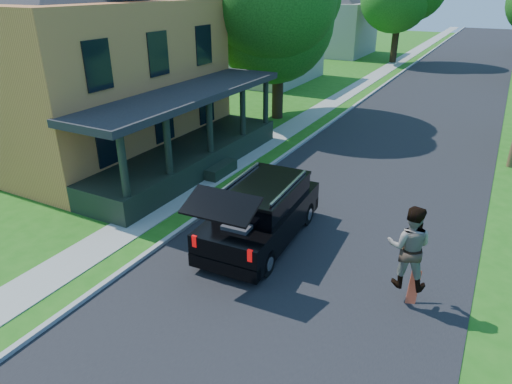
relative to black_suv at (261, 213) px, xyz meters
The scene contains 12 objects.
ground 3.04m from the black_suv, 54.44° to the right, with size 140.00×140.00×0.00m, color #1E5D12.
street 17.74m from the black_suv, 84.52° to the left, with size 8.00×120.00×0.02m, color black.
curb 17.81m from the black_suv, 97.62° to the left, with size 0.15×120.00×0.12m, color gray.
sidewalk 18.08m from the black_suv, 102.50° to the left, with size 1.30×120.00×0.03m, color gray.
front_walk 8.66m from the black_suv, 155.05° to the left, with size 6.50×1.20×0.03m, color gray.
main_house 12.36m from the black_suv, 161.92° to the left, with size 15.56×15.56×10.10m.
neighbor_house_mid 24.87m from the black_suv, 118.63° to the left, with size 12.78×12.78×8.30m.
neighbor_house_far 39.58m from the black_suv, 107.42° to the left, with size 12.78×12.78×8.30m.
black_suv is the anchor object (origin of this frame).
skateboarder 4.32m from the black_suv, 11.69° to the right, with size 1.06×0.88×2.00m.
skateboard 4.52m from the black_suv, ahead, with size 0.23×0.43×0.83m.
tree_left_mid 14.36m from the black_suv, 113.96° to the left, with size 8.05×8.20×9.48m.
Camera 1 is at (3.64, -7.78, 6.82)m, focal length 32.00 mm.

